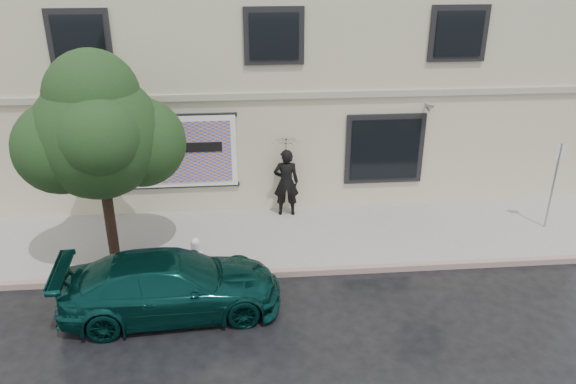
{
  "coord_description": "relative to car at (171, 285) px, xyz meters",
  "views": [
    {
      "loc": [
        -0.94,
        -10.15,
        7.48
      ],
      "look_at": [
        0.13,
        2.2,
        1.92
      ],
      "focal_mm": 35.0,
      "sensor_mm": 36.0,
      "label": 1
    }
  ],
  "objects": [
    {
      "name": "billboard",
      "position": [
        -0.63,
        4.64,
        1.37
      ],
      "size": [
        4.3,
        0.16,
        2.2
      ],
      "color": "white",
      "rests_on": "ground"
    },
    {
      "name": "ground",
      "position": [
        2.57,
        -0.28,
        -0.69
      ],
      "size": [
        90.0,
        90.0,
        0.0
      ],
      "primitive_type": "plane",
      "color": "black",
      "rests_on": "ground"
    },
    {
      "name": "street_tree",
      "position": [
        -1.59,
        1.92,
        2.79
      ],
      "size": [
        2.91,
        2.91,
        4.79
      ],
      "color": "black",
      "rests_on": "sidewalk"
    },
    {
      "name": "car",
      "position": [
        0.0,
        0.0,
        0.0
      ],
      "size": [
        4.86,
        2.42,
        1.38
      ],
      "primitive_type": "imported",
      "rotation": [
        0.0,
        0.0,
        1.64
      ],
      "color": "#08312E",
      "rests_on": "ground"
    },
    {
      "name": "fire_hydrant",
      "position": [
        0.43,
        1.52,
        -0.13
      ],
      "size": [
        0.34,
        0.32,
        0.83
      ],
      "rotation": [
        0.0,
        0.0,
        0.4
      ],
      "color": "silver",
      "rests_on": "sidewalk"
    },
    {
      "name": "building",
      "position": [
        2.58,
        8.72,
        2.81
      ],
      "size": [
        20.0,
        8.12,
        7.0
      ],
      "color": "#B4B391",
      "rests_on": "ground"
    },
    {
      "name": "sign_pole",
      "position": [
        10.03,
        2.88,
        0.95
      ],
      "size": [
        0.3,
        0.05,
        2.46
      ],
      "rotation": [
        0.0,
        0.0,
        -0.01
      ],
      "color": "#94979C",
      "rests_on": "sidewalk"
    },
    {
      "name": "umbrella",
      "position": [
        2.86,
        4.32,
        1.8
      ],
      "size": [
        0.96,
        0.96,
        0.67
      ],
      "primitive_type": "imported",
      "rotation": [
        0.0,
        0.0,
        -0.05
      ],
      "color": "black",
      "rests_on": "pedestrian"
    },
    {
      "name": "pedestrian",
      "position": [
        2.86,
        4.32,
        0.46
      ],
      "size": [
        0.75,
        0.51,
        2.0
      ],
      "primitive_type": "imported",
      "rotation": [
        0.0,
        0.0,
        3.1
      ],
      "color": "black",
      "rests_on": "sidewalk"
    },
    {
      "name": "curb",
      "position": [
        2.57,
        1.22,
        -0.61
      ],
      "size": [
        20.0,
        0.18,
        0.16
      ],
      "primitive_type": "cube",
      "color": "gray",
      "rests_on": "ground"
    },
    {
      "name": "sidewalk",
      "position": [
        2.57,
        2.97,
        -0.61
      ],
      "size": [
        20.0,
        3.5,
        0.15
      ],
      "primitive_type": "cube",
      "color": "#9C9B94",
      "rests_on": "ground"
    }
  ]
}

